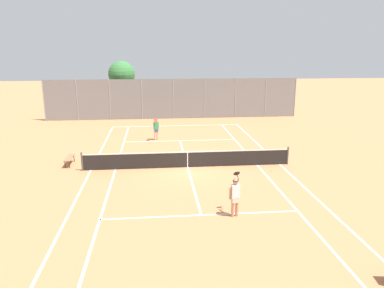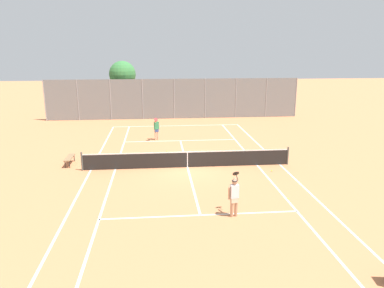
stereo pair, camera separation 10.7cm
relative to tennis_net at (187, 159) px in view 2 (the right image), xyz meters
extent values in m
plane|color=#CC7A4C|center=(0.00, 0.00, -0.51)|extent=(120.00, 120.00, 0.00)
cube|color=silver|center=(0.00, 11.90, -0.51)|extent=(11.00, 0.10, 0.01)
cube|color=silver|center=(-5.50, 0.00, -0.51)|extent=(0.10, 23.80, 0.01)
cube|color=silver|center=(5.50, 0.00, -0.51)|extent=(0.10, 23.80, 0.01)
cube|color=silver|center=(-4.13, 0.00, -0.51)|extent=(0.10, 23.80, 0.01)
cube|color=silver|center=(4.13, 0.00, -0.51)|extent=(0.10, 23.80, 0.01)
cube|color=silver|center=(0.00, -6.40, -0.51)|extent=(8.26, 0.10, 0.01)
cube|color=silver|center=(0.00, 6.40, -0.51)|extent=(8.26, 0.10, 0.01)
cube|color=silver|center=(0.00, 0.00, -0.51)|extent=(0.10, 12.80, 0.01)
cylinder|color=#474C47|center=(-5.95, 0.00, 0.03)|extent=(0.10, 0.10, 1.07)
cylinder|color=#474C47|center=(5.95, 0.00, 0.03)|extent=(0.10, 0.10, 1.07)
cube|color=black|center=(0.00, 0.00, -0.04)|extent=(11.90, 0.02, 0.89)
cube|color=white|center=(0.00, 0.00, 0.41)|extent=(11.90, 0.03, 0.06)
cube|color=white|center=(0.00, 0.00, -0.06)|extent=(0.05, 0.03, 0.89)
cylinder|color=tan|center=(1.27, -6.65, -0.10)|extent=(0.13, 0.13, 0.82)
cylinder|color=tan|center=(1.44, -6.61, -0.10)|extent=(0.13, 0.13, 0.82)
cube|color=beige|center=(1.36, -6.63, 0.23)|extent=(0.31, 0.23, 0.24)
cube|color=white|center=(1.36, -6.63, 0.59)|extent=(0.37, 0.26, 0.56)
sphere|color=tan|center=(1.36, -6.63, 0.98)|extent=(0.22, 0.22, 0.22)
cylinder|color=black|center=(1.36, -6.63, 1.05)|extent=(0.23, 0.23, 0.02)
cylinder|color=tan|center=(1.14, -6.67, 0.53)|extent=(0.08, 0.08, 0.52)
cylinder|color=tan|center=(1.46, -6.47, 0.88)|extent=(0.16, 0.46, 0.35)
cylinder|color=black|center=(1.54, -6.19, 1.04)|extent=(0.08, 0.25, 0.22)
cylinder|color=black|center=(1.52, -6.07, 1.15)|extent=(0.31, 0.24, 0.23)
cylinder|color=#D8A884|center=(-1.67, 6.89, -0.10)|extent=(0.13, 0.13, 0.82)
cylinder|color=#D8A884|center=(-1.83, 6.81, -0.10)|extent=(0.13, 0.13, 0.82)
cube|color=#334C8C|center=(-1.75, 6.85, 0.23)|extent=(0.33, 0.28, 0.24)
cube|color=#338C59|center=(-1.75, 6.85, 0.59)|extent=(0.39, 0.32, 0.56)
sphere|color=#D8A884|center=(-1.75, 6.85, 0.98)|extent=(0.22, 0.22, 0.22)
cylinder|color=black|center=(-1.75, 6.85, 1.05)|extent=(0.23, 0.23, 0.02)
cylinder|color=#D8A884|center=(-1.55, 6.94, 0.53)|extent=(0.08, 0.08, 0.52)
cylinder|color=#D8A884|center=(-1.81, 6.67, 0.88)|extent=(0.26, 0.45, 0.35)
cylinder|color=maroon|center=(-1.82, 6.38, 1.04)|extent=(0.13, 0.24, 0.22)
cylinder|color=maroon|center=(-1.77, 6.27, 1.15)|extent=(0.34, 0.30, 0.23)
sphere|color=#D1DB33|center=(4.19, -5.13, -0.48)|extent=(0.07, 0.07, 0.07)
sphere|color=#D1DB33|center=(-4.17, 6.31, -0.48)|extent=(0.07, 0.07, 0.07)
sphere|color=#D1DB33|center=(-1.09, 3.52, -0.48)|extent=(0.07, 0.07, 0.07)
sphere|color=#D1DB33|center=(4.65, -1.16, -0.48)|extent=(0.07, 0.07, 0.07)
cube|color=olive|center=(-6.90, 1.18, -0.07)|extent=(0.36, 1.50, 0.05)
cylinder|color=#262626|center=(-6.77, 1.82, -0.30)|extent=(0.05, 0.05, 0.41)
cylinder|color=#262626|center=(-6.77, 0.55, -0.30)|extent=(0.05, 0.05, 0.41)
cylinder|color=#262626|center=(-7.02, 1.82, -0.30)|extent=(0.05, 0.05, 0.41)
cylinder|color=#262626|center=(-7.02, 0.55, -0.30)|extent=(0.05, 0.05, 0.41)
cylinder|color=gray|center=(-12.11, 15.41, 1.42)|extent=(0.08, 0.08, 3.85)
cylinder|color=gray|center=(-9.08, 15.41, 1.42)|extent=(0.08, 0.08, 3.85)
cylinder|color=gray|center=(-6.06, 15.41, 1.42)|extent=(0.08, 0.08, 3.85)
cylinder|color=gray|center=(-3.03, 15.41, 1.42)|extent=(0.08, 0.08, 3.85)
cylinder|color=gray|center=(0.00, 15.41, 1.42)|extent=(0.08, 0.08, 3.85)
cylinder|color=gray|center=(3.03, 15.41, 1.42)|extent=(0.08, 0.08, 3.85)
cylinder|color=gray|center=(6.06, 15.41, 1.42)|extent=(0.08, 0.08, 3.85)
cylinder|color=gray|center=(9.08, 15.41, 1.42)|extent=(0.08, 0.08, 3.85)
cylinder|color=gray|center=(12.11, 15.41, 1.42)|extent=(0.08, 0.08, 3.85)
cube|color=slate|center=(0.00, 15.41, 1.42)|extent=(24.22, 0.02, 3.81)
cylinder|color=brown|center=(-4.99, 17.32, 1.11)|extent=(0.21, 0.21, 3.24)
sphere|color=#387A3D|center=(-4.99, 17.32, 3.65)|extent=(2.61, 2.61, 2.61)
sphere|color=#387A3D|center=(-5.32, 17.00, 3.32)|extent=(1.67, 1.67, 1.67)
camera|label=1|loc=(-1.80, -20.55, 6.24)|focal=35.00mm
camera|label=2|loc=(-1.69, -20.56, 6.24)|focal=35.00mm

